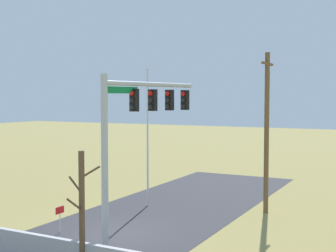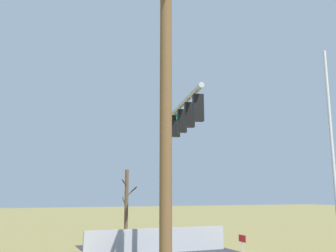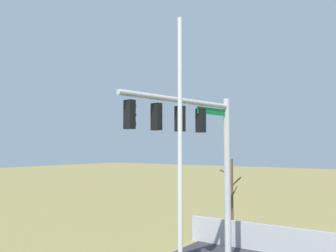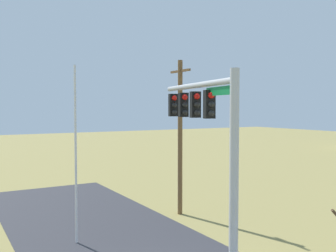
% 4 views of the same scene
% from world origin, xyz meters
% --- Properties ---
extents(retaining_fence, '(0.20, 8.03, 1.30)m').
position_xyz_m(retaining_fence, '(5.26, 0.34, 0.65)').
color(retaining_fence, '#A8A8AD').
rests_on(retaining_fence, ground_plane).
extents(signal_mast, '(5.86, 1.40, 7.13)m').
position_xyz_m(signal_mast, '(0.64, 1.34, 5.10)').
color(signal_mast, '#B2B5BA').
rests_on(signal_mast, ground_plane).
extents(flagpole, '(0.10, 0.10, 7.83)m').
position_xyz_m(flagpole, '(-5.26, -1.47, 3.92)').
color(flagpole, silver).
rests_on(flagpole, ground_plane).
extents(utility_pole, '(1.90, 0.26, 8.60)m').
position_xyz_m(utility_pole, '(-6.89, 4.95, 4.47)').
color(utility_pole, brown).
rests_on(utility_pole, ground_plane).
extents(bare_tree, '(1.27, 1.02, 4.42)m').
position_xyz_m(bare_tree, '(5.38, 2.13, 2.27)').
color(bare_tree, brown).
rests_on(bare_tree, ground_plane).
extents(open_sign, '(0.56, 0.04, 1.22)m').
position_xyz_m(open_sign, '(1.27, -2.34, 0.91)').
color(open_sign, silver).
rests_on(open_sign, ground_plane).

